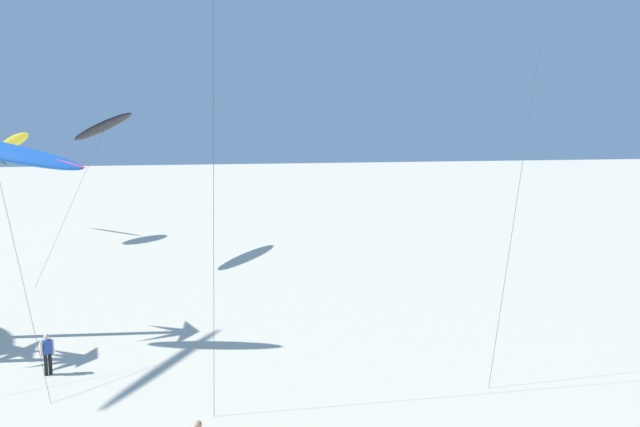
% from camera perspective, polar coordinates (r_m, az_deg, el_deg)
% --- Properties ---
extents(flying_kite_0, '(5.28, 11.56, 10.37)m').
position_cam_1_polar(flying_kite_0, '(47.75, -17.53, 7.06)').
color(flying_kite_0, black).
rests_on(flying_kite_0, ground).
extents(flying_kite_3, '(5.68, 10.16, 8.81)m').
position_cam_1_polar(flying_kite_3, '(61.69, -24.29, 5.53)').
color(flying_kite_3, yellow).
rests_on(flying_kite_3, ground).
extents(person_foreground_walker, '(0.44, 0.33, 1.59)m').
position_cam_1_polar(person_foreground_walker, '(27.65, -21.88, -10.75)').
color(person_foreground_walker, black).
rests_on(person_foreground_walker, ground).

